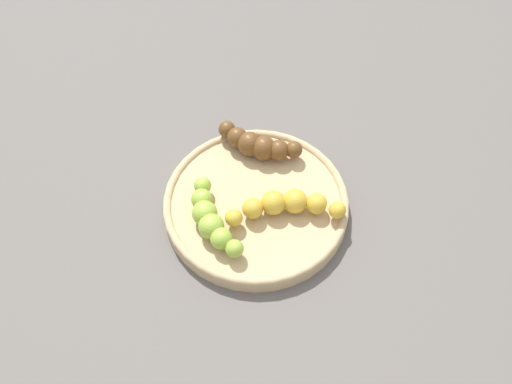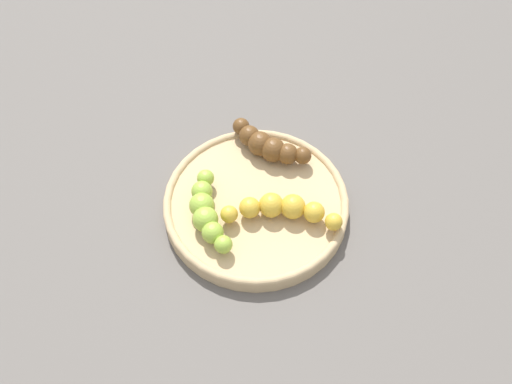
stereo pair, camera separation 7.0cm
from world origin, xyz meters
TOP-DOWN VIEW (x-y plane):
  - ground_plane at (0.00, 0.00)m, footprint 2.40×2.40m
  - fruit_bowl at (0.00, 0.00)m, footprint 0.23×0.23m
  - banana_green at (0.00, -0.06)m, footprint 0.12×0.05m
  - banana_spotted at (0.03, 0.02)m, footprint 0.08×0.13m
  - banana_overripe at (-0.06, 0.04)m, footprint 0.10×0.08m

SIDE VIEW (x-z plane):
  - ground_plane at x=0.00m, z-range 0.00..0.00m
  - fruit_bowl at x=0.00m, z-range 0.00..0.02m
  - banana_spotted at x=0.03m, z-range 0.02..0.05m
  - banana_green at x=0.00m, z-range 0.02..0.05m
  - banana_overripe at x=-0.06m, z-range 0.02..0.05m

